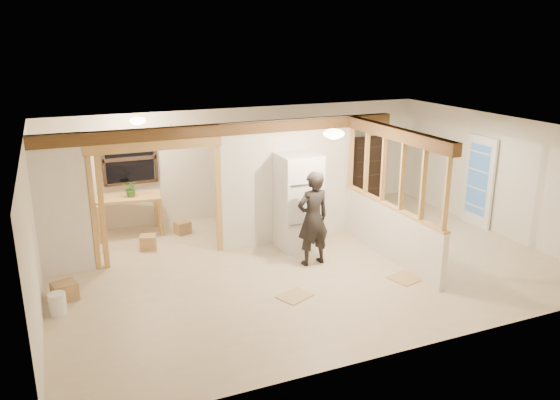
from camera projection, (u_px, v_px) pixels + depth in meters
name	position (u px, v px, depth m)	size (l,w,h in m)	color
floor	(303.00, 262.00, 10.20)	(9.00, 6.50, 0.01)	beige
ceiling	(305.00, 129.00, 9.48)	(9.00, 6.50, 0.01)	white
wall_back	(244.00, 161.00, 12.70)	(9.00, 0.01, 2.50)	silver
wall_front	(413.00, 265.00, 6.97)	(9.00, 0.01, 2.50)	silver
wall_left	(32.00, 231.00, 8.16)	(0.01, 6.50, 2.50)	silver
wall_right	(496.00, 174.00, 11.52)	(0.01, 6.50, 2.50)	silver
partition_left_stub	(62.00, 206.00, 9.38)	(0.90, 0.12, 2.50)	silver
partition_center	(287.00, 181.00, 10.97)	(2.80, 0.12, 2.50)	silver
doorway_frame	(158.00, 203.00, 10.04)	(2.46, 0.14, 2.20)	tan
header_beam_back	(229.00, 129.00, 10.20)	(7.00, 0.18, 0.22)	brown
header_beam_right	(395.00, 133.00, 9.76)	(0.18, 3.30, 0.22)	brown
pony_wall	(389.00, 232.00, 10.30)	(0.12, 3.20, 1.00)	silver
stud_partition	(393.00, 173.00, 9.97)	(0.14, 3.20, 1.32)	tan
window_back	(130.00, 159.00, 11.58)	(1.12, 0.10, 1.10)	black
french_door	(479.00, 182.00, 11.91)	(0.12, 0.86, 2.00)	white
ceiling_dome_main	(334.00, 134.00, 9.15)	(0.36, 0.36, 0.16)	#FFEABF
ceiling_dome_util	(138.00, 121.00, 10.58)	(0.32, 0.32, 0.14)	#FFEABF
hanging_bulb	(172.00, 140.00, 10.23)	(0.07, 0.07, 0.07)	#FFD88C
refrigerator	(298.00, 201.00, 10.69)	(0.78, 0.75, 1.89)	silver
woman	(313.00, 218.00, 9.88)	(0.64, 0.42, 1.76)	black
work_table	(129.00, 216.00, 11.49)	(1.34, 0.67, 0.85)	tan
potted_plant	(131.00, 188.00, 11.31)	(0.32, 0.27, 0.35)	#205425
shop_vac	(86.00, 237.00, 10.61)	(0.46, 0.46, 0.60)	#9B1A0B
bookshelf	(368.00, 169.00, 13.86)	(0.81, 0.27, 1.62)	black
bucket	(57.00, 304.00, 8.26)	(0.26, 0.26, 0.33)	silver
box_util_a	(182.00, 228.00, 11.64)	(0.31, 0.26, 0.26)	#A37E4F
box_util_b	(148.00, 242.00, 10.79)	(0.30, 0.30, 0.28)	#A37E4F
box_front	(65.00, 291.00, 8.70)	(0.37, 0.30, 0.30)	#A37E4F
floor_panel_near	(405.00, 278.00, 9.49)	(0.47, 0.47, 0.02)	tan
floor_panel_far	(295.00, 296.00, 8.85)	(0.52, 0.41, 0.02)	tan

